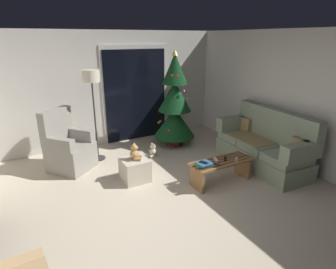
% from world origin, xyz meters
% --- Properties ---
extents(ground_plane, '(7.00, 7.00, 0.00)m').
position_xyz_m(ground_plane, '(0.00, 0.00, 0.00)').
color(ground_plane, beige).
extents(wall_back, '(5.72, 0.12, 2.50)m').
position_xyz_m(wall_back, '(0.00, 3.06, 1.25)').
color(wall_back, silver).
rests_on(wall_back, ground).
extents(wall_right, '(0.12, 6.00, 2.50)m').
position_xyz_m(wall_right, '(2.86, 0.00, 1.25)').
color(wall_right, silver).
rests_on(wall_right, ground).
extents(patio_door_frame, '(1.60, 0.02, 2.20)m').
position_xyz_m(patio_door_frame, '(0.80, 2.99, 1.10)').
color(patio_door_frame, silver).
rests_on(patio_door_frame, ground).
extents(patio_door_glass, '(1.50, 0.02, 2.10)m').
position_xyz_m(patio_door_glass, '(0.80, 2.97, 1.05)').
color(patio_door_glass, black).
rests_on(patio_door_glass, ground).
extents(couch, '(0.92, 1.99, 1.08)m').
position_xyz_m(couch, '(2.32, 0.38, 0.40)').
color(couch, gray).
rests_on(couch, ground).
extents(coffee_table, '(1.10, 0.40, 0.40)m').
position_xyz_m(coffee_table, '(1.17, 0.24, 0.26)').
color(coffee_table, olive).
rests_on(coffee_table, ground).
extents(remote_black, '(0.13, 0.15, 0.02)m').
position_xyz_m(remote_black, '(1.26, 0.25, 0.41)').
color(remote_black, black).
rests_on(remote_black, coffee_table).
extents(remote_silver, '(0.14, 0.14, 0.02)m').
position_xyz_m(remote_silver, '(1.40, 0.14, 0.41)').
color(remote_silver, '#ADADB2').
rests_on(remote_silver, coffee_table).
extents(remote_white, '(0.10, 0.16, 0.02)m').
position_xyz_m(remote_white, '(1.10, 0.31, 0.41)').
color(remote_white, silver).
rests_on(remote_white, coffee_table).
extents(remote_graphite, '(0.09, 0.16, 0.02)m').
position_xyz_m(remote_graphite, '(0.99, 0.16, 0.41)').
color(remote_graphite, '#333338').
rests_on(remote_graphite, coffee_table).
extents(book_stack, '(0.28, 0.22, 0.06)m').
position_xyz_m(book_stack, '(0.79, 0.22, 0.43)').
color(book_stack, '#337042').
rests_on(book_stack, coffee_table).
extents(cell_phone, '(0.12, 0.16, 0.01)m').
position_xyz_m(cell_phone, '(0.78, 0.22, 0.46)').
color(cell_phone, black).
rests_on(cell_phone, book_stack).
extents(christmas_tree, '(0.92, 0.92, 2.11)m').
position_xyz_m(christmas_tree, '(1.36, 2.13, 0.93)').
color(christmas_tree, '#4C1E19').
rests_on(christmas_tree, ground).
extents(armchair, '(0.96, 0.96, 1.13)m').
position_xyz_m(armchair, '(-0.98, 2.02, 0.40)').
color(armchair, gray).
rests_on(armchair, ground).
extents(floor_lamp, '(0.32, 0.32, 1.78)m').
position_xyz_m(floor_lamp, '(-0.39, 2.20, 1.51)').
color(floor_lamp, '#2D2D30').
rests_on(floor_lamp, ground).
extents(ottoman, '(0.44, 0.44, 0.39)m').
position_xyz_m(ottoman, '(-0.08, 1.00, 0.20)').
color(ottoman, beige).
rests_on(ottoman, ground).
extents(teddy_bear_honey, '(0.22, 0.21, 0.29)m').
position_xyz_m(teddy_bear_honey, '(-0.07, 1.00, 0.51)').
color(teddy_bear_honey, tan).
rests_on(teddy_bear_honey, ottoman).
extents(teddy_bear_cream_by_tree, '(0.20, 0.20, 0.29)m').
position_xyz_m(teddy_bear_cream_by_tree, '(0.63, 1.78, 0.12)').
color(teddy_bear_cream_by_tree, beige).
rests_on(teddy_bear_cream_by_tree, ground).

